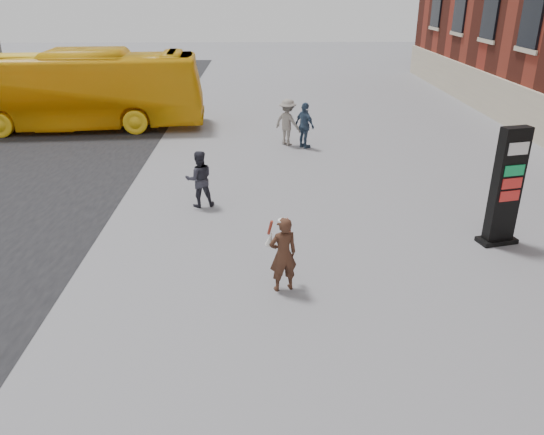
{
  "coord_description": "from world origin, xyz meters",
  "views": [
    {
      "loc": [
        -1.1,
        -9.67,
        5.47
      ],
      "look_at": [
        -0.88,
        0.33,
        1.1
      ],
      "focal_mm": 35.0,
      "sensor_mm": 36.0,
      "label": 1
    }
  ],
  "objects_px": {
    "pedestrian_a": "(199,179)",
    "pedestrian_c": "(305,125)",
    "info_pylon": "(506,187)",
    "bus": "(62,90)",
    "woman": "(283,253)",
    "pedestrian_b": "(288,122)"
  },
  "relations": [
    {
      "from": "woman",
      "to": "pedestrian_a",
      "type": "distance_m",
      "value": 4.83
    },
    {
      "from": "info_pylon",
      "to": "pedestrian_a",
      "type": "relative_size",
      "value": 1.78
    },
    {
      "from": "woman",
      "to": "bus",
      "type": "height_order",
      "value": "bus"
    },
    {
      "from": "pedestrian_a",
      "to": "info_pylon",
      "type": "bearing_deg",
      "value": 147.91
    },
    {
      "from": "info_pylon",
      "to": "pedestrian_c",
      "type": "xyz_separation_m",
      "value": [
        -3.86,
        8.02,
        -0.53
      ]
    },
    {
      "from": "woman",
      "to": "pedestrian_b",
      "type": "height_order",
      "value": "pedestrian_b"
    },
    {
      "from": "info_pylon",
      "to": "pedestrian_a",
      "type": "height_order",
      "value": "info_pylon"
    },
    {
      "from": "woman",
      "to": "info_pylon",
      "type": "bearing_deg",
      "value": -176.72
    },
    {
      "from": "woman",
      "to": "pedestrian_c",
      "type": "bearing_deg",
      "value": -114.8
    },
    {
      "from": "info_pylon",
      "to": "pedestrian_a",
      "type": "distance_m",
      "value": 7.54
    },
    {
      "from": "pedestrian_a",
      "to": "pedestrian_c",
      "type": "height_order",
      "value": "pedestrian_c"
    },
    {
      "from": "pedestrian_a",
      "to": "woman",
      "type": "bearing_deg",
      "value": 101.76
    },
    {
      "from": "info_pylon",
      "to": "woman",
      "type": "distance_m",
      "value": 5.47
    },
    {
      "from": "pedestrian_b",
      "to": "woman",
      "type": "bearing_deg",
      "value": 127.57
    },
    {
      "from": "bus",
      "to": "pedestrian_c",
      "type": "distance_m",
      "value": 10.23
    },
    {
      "from": "info_pylon",
      "to": "pedestrian_b",
      "type": "relative_size",
      "value": 1.6
    },
    {
      "from": "pedestrian_c",
      "to": "pedestrian_b",
      "type": "bearing_deg",
      "value": 20.07
    },
    {
      "from": "pedestrian_c",
      "to": "pedestrian_a",
      "type": "bearing_deg",
      "value": 114.78
    },
    {
      "from": "pedestrian_a",
      "to": "pedestrian_b",
      "type": "height_order",
      "value": "pedestrian_b"
    },
    {
      "from": "info_pylon",
      "to": "bus",
      "type": "xyz_separation_m",
      "value": [
        -13.59,
        11.08,
        0.23
      ]
    },
    {
      "from": "woman",
      "to": "pedestrian_c",
      "type": "relative_size",
      "value": 0.92
    },
    {
      "from": "bus",
      "to": "pedestrian_c",
      "type": "bearing_deg",
      "value": -111.71
    }
  ]
}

